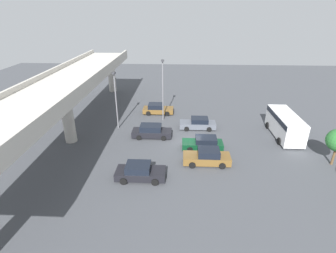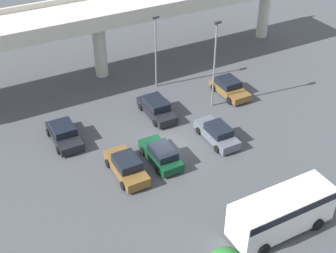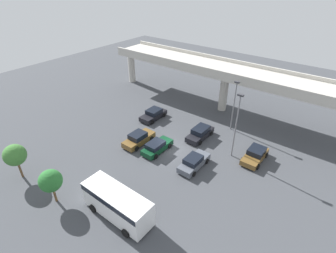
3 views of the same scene
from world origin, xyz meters
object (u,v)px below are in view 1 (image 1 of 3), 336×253
object	(u,v)px
parked_car_0	(140,172)
parked_car_5	(158,109)
lamp_post_near_aisle	(163,87)
parked_car_1	(207,157)
shuttle_bus	(285,124)
parked_car_2	(203,143)
lamp_post_mid_lot	(116,96)
parked_car_3	(152,131)
parked_car_4	(198,124)

from	to	relation	value
parked_car_0	parked_car_5	xyz separation A→B (m)	(16.72, -0.23, -0.00)
parked_car_5	lamp_post_near_aisle	distance (m)	5.09
parked_car_1	shuttle_bus	xyz separation A→B (m)	(6.77, -10.04, 0.97)
parked_car_1	parked_car_2	world-z (taller)	parked_car_1
parked_car_2	lamp_post_mid_lot	world-z (taller)	lamp_post_mid_lot
parked_car_1	parked_car_2	distance (m)	3.08
parked_car_3	parked_car_4	bearing A→B (deg)	25.20
parked_car_1	lamp_post_near_aisle	world-z (taller)	lamp_post_near_aisle
parked_car_4	parked_car_3	bearing A→B (deg)	25.20
parked_car_0	shuttle_bus	xyz separation A→B (m)	(9.66, -16.51, 1.01)
parked_car_3	shuttle_bus	size ratio (longest dim) A/B	0.66
parked_car_2	parked_car_4	bearing A→B (deg)	-87.12
parked_car_0	parked_car_1	bearing A→B (deg)	24.09
lamp_post_near_aisle	parked_car_1	bearing A→B (deg)	-154.94
parked_car_5	lamp_post_near_aisle	world-z (taller)	lamp_post_near_aisle
parked_car_4	lamp_post_mid_lot	distance (m)	11.23
parked_car_2	parked_car_3	distance (m)	6.74
parked_car_4	parked_car_5	size ratio (longest dim) A/B	1.04
parked_car_5	shuttle_bus	distance (m)	17.77
parked_car_0	lamp_post_near_aisle	world-z (taller)	lamp_post_near_aisle
parked_car_5	lamp_post_mid_lot	distance (m)	8.26
parked_car_0	parked_car_4	size ratio (longest dim) A/B	0.98
shuttle_bus	lamp_post_mid_lot	world-z (taller)	lamp_post_mid_lot
parked_car_2	parked_car_4	size ratio (longest dim) A/B	0.97
parked_car_1	lamp_post_mid_lot	xyz separation A→B (m)	(8.20, 11.01, 3.67)
shuttle_bus	parked_car_2	bearing A→B (deg)	-70.06
parked_car_1	parked_car_4	bearing A→B (deg)	-87.19
lamp_post_near_aisle	parked_car_3	bearing A→B (deg)	168.70
parked_car_4	parked_car_1	bearing A→B (deg)	92.81
parked_car_0	parked_car_3	distance (m)	8.72
parked_car_1	lamp_post_mid_lot	distance (m)	14.21
parked_car_3	shuttle_bus	xyz separation A→B (m)	(0.95, -16.34, 0.97)
parked_car_5	parked_car_1	bearing A→B (deg)	-65.73
parked_car_4	shuttle_bus	distance (m)	10.67
parked_car_0	lamp_post_mid_lot	bearing A→B (deg)	112.26
parked_car_1	parked_car_3	xyz separation A→B (m)	(5.83, 6.30, -0.01)
parked_car_2	parked_car_4	distance (m)	5.52
lamp_post_near_aisle	parked_car_5	bearing A→B (deg)	20.82
parked_car_0	lamp_post_mid_lot	size ratio (longest dim) A/B	0.62
parked_car_4	parked_car_5	xyz separation A→B (m)	(5.24, 5.81, 0.01)
parked_car_5	parked_car_2	bearing A→B (deg)	-60.47
lamp_post_mid_lot	parked_car_0	bearing A→B (deg)	-157.74
lamp_post_near_aisle	parked_car_0	bearing A→B (deg)	174.97
lamp_post_near_aisle	lamp_post_mid_lot	world-z (taller)	lamp_post_near_aisle
parked_car_5	parked_car_0	bearing A→B (deg)	-90.80
parked_car_1	parked_car_3	distance (m)	8.58
parked_car_2	lamp_post_near_aisle	xyz separation A→B (m)	(8.11, 5.09, 4.24)
parked_car_4	lamp_post_near_aisle	world-z (taller)	lamp_post_near_aisle
parked_car_2	parked_car_5	size ratio (longest dim) A/B	1.01
parked_car_2	parked_car_4	world-z (taller)	parked_car_4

